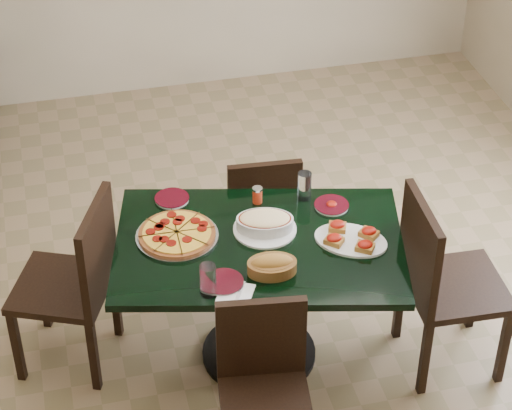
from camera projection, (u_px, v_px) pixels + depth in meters
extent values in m
plane|color=#7C6547|center=(226.00, 339.00, 5.32)|extent=(5.50, 5.50, 0.00)
cube|color=black|center=(259.00, 246.00, 4.79)|extent=(1.55, 1.18, 0.04)
cylinder|color=black|center=(259.00, 304.00, 5.02)|extent=(0.12, 0.12, 0.71)
cylinder|color=black|center=(259.00, 352.00, 5.22)|extent=(0.59, 0.59, 0.03)
cube|color=black|center=(259.00, 212.00, 5.56)|extent=(0.42, 0.42, 0.04)
cube|color=black|center=(265.00, 197.00, 5.28)|extent=(0.40, 0.07, 0.42)
cube|color=black|center=(282.00, 221.00, 5.84)|extent=(0.04, 0.04, 0.38)
cube|color=black|center=(293.00, 257.00, 5.57)|extent=(0.04, 0.04, 0.38)
cube|color=black|center=(226.00, 227.00, 5.79)|extent=(0.04, 0.04, 0.38)
cube|color=black|center=(234.00, 263.00, 5.53)|extent=(0.04, 0.04, 0.38)
cube|color=black|center=(265.00, 404.00, 4.41)|extent=(0.45, 0.45, 0.04)
cube|color=black|center=(261.00, 337.00, 4.41)|extent=(0.40, 0.09, 0.43)
cube|color=black|center=(297.00, 405.00, 4.69)|extent=(0.04, 0.04, 0.39)
cube|color=black|center=(456.00, 287.00, 4.92)|extent=(0.49, 0.49, 0.04)
cube|color=black|center=(420.00, 250.00, 4.73)|extent=(0.06, 0.47, 0.50)
cube|color=black|center=(504.00, 347.00, 4.94)|extent=(0.04, 0.04, 0.46)
cube|color=black|center=(425.00, 358.00, 4.88)|extent=(0.04, 0.04, 0.46)
cube|color=black|center=(474.00, 293.00, 5.27)|extent=(0.04, 0.04, 0.46)
cube|color=black|center=(399.00, 303.00, 5.20)|extent=(0.04, 0.04, 0.46)
cube|color=black|center=(62.00, 287.00, 4.94)|extent=(0.60, 0.60, 0.04)
cube|color=black|center=(97.00, 250.00, 4.76)|extent=(0.22, 0.44, 0.49)
cube|color=black|center=(43.00, 293.00, 5.27)|extent=(0.05, 0.05, 0.45)
cube|color=black|center=(116.00, 302.00, 5.22)|extent=(0.05, 0.05, 0.45)
cube|color=black|center=(17.00, 346.00, 4.96)|extent=(0.05, 0.05, 0.45)
cube|color=black|center=(94.00, 355.00, 4.91)|extent=(0.05, 0.05, 0.45)
cylinder|color=#BABAC1|center=(177.00, 236.00, 4.81)|extent=(0.40, 0.40, 0.01)
cylinder|color=brown|center=(177.00, 234.00, 4.80)|extent=(0.37, 0.37, 0.02)
cylinder|color=gold|center=(177.00, 232.00, 4.80)|extent=(0.33, 0.33, 0.01)
cylinder|color=silver|center=(265.00, 229.00, 4.85)|extent=(0.31, 0.31, 0.01)
ellipsoid|color=beige|center=(265.00, 219.00, 4.82)|extent=(0.28, 0.21, 0.04)
ellipsoid|color=#956129|center=(272.00, 263.00, 4.57)|extent=(0.21, 0.11, 0.08)
cylinder|color=silver|center=(224.00, 282.00, 4.54)|extent=(0.18, 0.18, 0.01)
cylinder|color=#35030C|center=(224.00, 281.00, 4.53)|extent=(0.18, 0.18, 0.00)
cylinder|color=silver|center=(332.00, 206.00, 5.01)|extent=(0.17, 0.17, 0.01)
cylinder|color=#35030C|center=(332.00, 204.00, 5.01)|extent=(0.17, 0.17, 0.00)
ellipsoid|color=#A91608|center=(332.00, 204.00, 5.00)|extent=(0.05, 0.05, 0.02)
cylinder|color=silver|center=(172.00, 199.00, 5.06)|extent=(0.17, 0.17, 0.01)
cylinder|color=#35030C|center=(172.00, 198.00, 5.05)|extent=(0.18, 0.18, 0.00)
cube|color=white|center=(236.00, 293.00, 4.49)|extent=(0.20, 0.20, 0.00)
cube|color=#BABAC1|center=(240.00, 292.00, 4.49)|extent=(0.08, 0.13, 0.00)
cylinder|color=silver|center=(305.00, 186.00, 5.03)|extent=(0.07, 0.07, 0.15)
cylinder|color=silver|center=(208.00, 280.00, 4.44)|extent=(0.07, 0.07, 0.16)
cylinder|color=red|center=(257.00, 196.00, 5.02)|extent=(0.05, 0.05, 0.08)
cylinder|color=#BABAC1|center=(257.00, 189.00, 4.99)|extent=(0.05, 0.05, 0.01)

